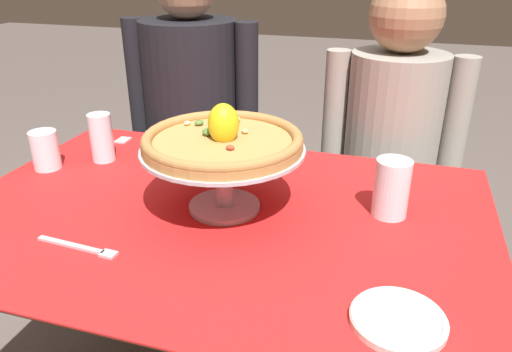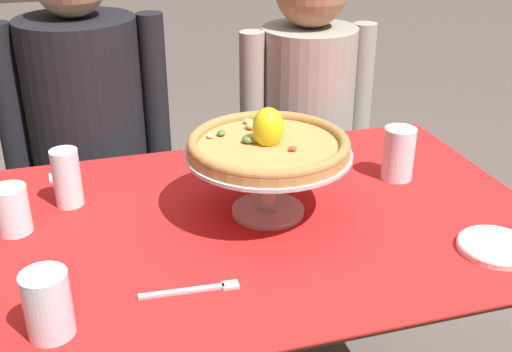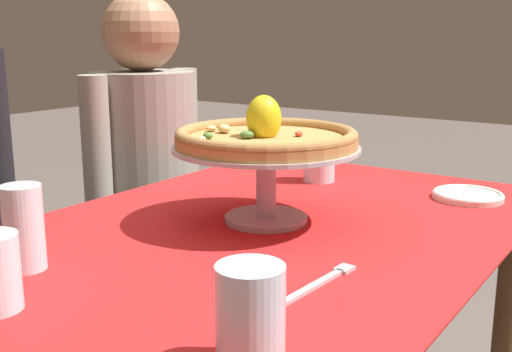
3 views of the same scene
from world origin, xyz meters
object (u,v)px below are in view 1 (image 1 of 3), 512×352
object	(u,v)px
dinner_fork	(81,248)
water_glass_side_left	(46,152)
water_glass_side_right	(391,192)
water_glass_back_left	(102,140)
sugar_packet	(123,140)
pizza_stand	(223,165)
diner_left	(194,140)
pizza	(223,139)
diner_right	(387,170)
side_plate	(398,319)

from	to	relation	value
dinner_fork	water_glass_side_left	bearing A→B (deg)	135.84
water_glass_side_right	water_glass_side_left	bearing A→B (deg)	-179.55
water_glass_back_left	sugar_packet	size ratio (longest dim) A/B	2.75
pizza_stand	diner_left	bearing A→B (deg)	119.50
pizza_stand	pizza	distance (m)	0.06
pizza_stand	pizza	size ratio (longest dim) A/B	1.04
water_glass_back_left	water_glass_side_right	distance (m)	0.81
water_glass_back_left	water_glass_side_left	distance (m)	0.15
diner_right	diner_left	bearing A→B (deg)	-178.62
water_glass_back_left	diner_left	size ratio (longest dim) A/B	0.11
water_glass_side_right	diner_left	xyz separation A→B (m)	(-0.74, 0.57, -0.16)
diner_right	dinner_fork	bearing A→B (deg)	-121.67
dinner_fork	sugar_packet	world-z (taller)	dinner_fork
water_glass_side_left	sugar_packet	world-z (taller)	water_glass_side_left
pizza_stand	water_glass_side_right	bearing A→B (deg)	12.79
pizza	diner_right	distance (m)	0.82
water_glass_side_right	pizza_stand	bearing A→B (deg)	-167.21
pizza_stand	water_glass_side_left	size ratio (longest dim) A/B	3.45
dinner_fork	sugar_packet	xyz separation A→B (m)	(-0.25, 0.57, -0.00)
pizza_stand	dinner_fork	xyz separation A→B (m)	(-0.22, -0.25, -0.11)
pizza	sugar_packet	bearing A→B (deg)	145.18
water_glass_back_left	diner_left	distance (m)	0.52
side_plate	dinner_fork	distance (m)	0.62
side_plate	sugar_packet	distance (m)	1.06
side_plate	diner_left	bearing A→B (deg)	129.61
water_glass_back_left	dinner_fork	world-z (taller)	water_glass_back_left
pizza	diner_right	xyz separation A→B (m)	(0.35, 0.67, -0.32)
pizza	water_glass_back_left	xyz separation A→B (m)	(-0.43, 0.17, -0.11)
water_glass_side_left	diner_left	distance (m)	0.63
water_glass_back_left	side_plate	size ratio (longest dim) A/B	0.88
water_glass_back_left	water_glass_side_left	size ratio (longest dim) A/B	1.29
pizza_stand	water_glass_back_left	distance (m)	0.47
pizza_stand	diner_right	xyz separation A→B (m)	(0.35, 0.67, -0.26)
pizza_stand	water_glass_side_right	distance (m)	0.38
pizza	water_glass_side_left	bearing A→B (deg)	172.19
water_glass_side_left	diner_right	size ratio (longest dim) A/B	0.09
dinner_fork	pizza_stand	bearing A→B (deg)	48.44
water_glass_side_right	sugar_packet	distance (m)	0.87
side_plate	diner_right	xyz separation A→B (m)	(-0.06, 0.95, -0.15)
pizza	dinner_fork	world-z (taller)	pizza
water_glass_side_left	dinner_fork	world-z (taller)	water_glass_side_left
pizza	side_plate	distance (m)	0.52
pizza_stand	side_plate	size ratio (longest dim) A/B	2.35
water_glass_side_left	water_glass_side_right	size ratio (longest dim) A/B	0.80
side_plate	diner_left	size ratio (longest dim) A/B	0.12
pizza	water_glass_side_right	bearing A→B (deg)	12.64
diner_left	side_plate	bearing A→B (deg)	-50.39
water_glass_back_left	diner_left	world-z (taller)	diner_left
pizza_stand	water_glass_side_left	world-z (taller)	pizza_stand
water_glass_side_right	dinner_fork	distance (m)	0.68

